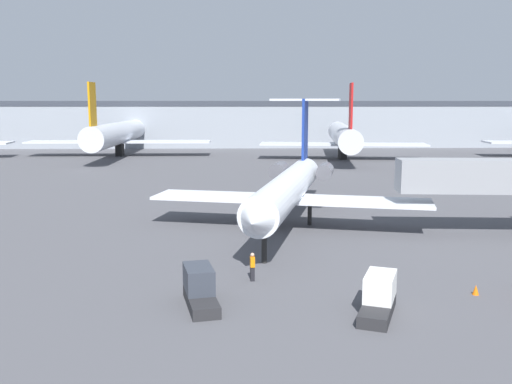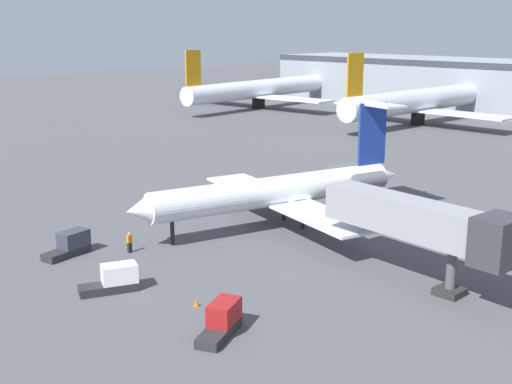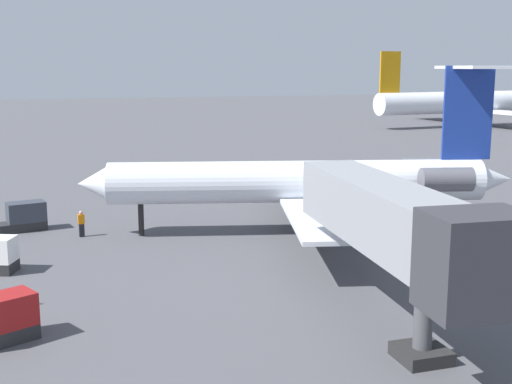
# 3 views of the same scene
# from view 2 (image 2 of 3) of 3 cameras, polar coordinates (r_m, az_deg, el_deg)

# --- Properties ---
(ground_plane) EXTENTS (400.00, 400.00, 0.10)m
(ground_plane) POSITION_cam_2_polar(r_m,az_deg,el_deg) (61.46, 3.43, -2.93)
(ground_plane) COLOR #4C4C51
(regional_jet) EXTENTS (23.57, 27.91, 10.76)m
(regional_jet) POSITION_cam_2_polar(r_m,az_deg,el_deg) (60.32, 2.36, 0.27)
(regional_jet) COLOR silver
(regional_jet) RESTS_ON ground_plane
(jet_bridge) EXTENTS (15.36, 4.05, 6.28)m
(jet_bridge) POSITION_cam_2_polar(r_m,az_deg,el_deg) (47.52, 14.49, -2.64)
(jet_bridge) COLOR gray
(jet_bridge) RESTS_ON ground_plane
(ground_crew_marshaller) EXTENTS (0.30, 0.43, 1.69)m
(ground_crew_marshaller) POSITION_cam_2_polar(r_m,az_deg,el_deg) (54.88, -10.80, -4.27)
(ground_crew_marshaller) COLOR black
(ground_crew_marshaller) RESTS_ON ground_plane
(baggage_tug_lead) EXTENTS (3.02, 4.21, 1.90)m
(baggage_tug_lead) POSITION_cam_2_polar(r_m,az_deg,el_deg) (40.34, -2.94, -10.94)
(baggage_tug_lead) COLOR #262628
(baggage_tug_lead) RESTS_ON ground_plane
(baggage_tug_trailing) EXTENTS (2.22, 4.21, 1.90)m
(baggage_tug_trailing) POSITION_cam_2_polar(r_m,az_deg,el_deg) (55.48, -15.62, -4.37)
(baggage_tug_trailing) COLOR #262628
(baggage_tug_trailing) RESTS_ON ground_plane
(baggage_tug_spare) EXTENTS (2.77, 4.23, 1.90)m
(baggage_tug_spare) POSITION_cam_2_polar(r_m,az_deg,el_deg) (47.35, -12.03, -7.36)
(baggage_tug_spare) COLOR #262628
(baggage_tug_spare) RESTS_ON ground_plane
(traffic_cone_near) EXTENTS (0.36, 0.36, 0.55)m
(traffic_cone_near) POSITION_cam_2_polar(r_m,az_deg,el_deg) (44.29, -5.14, -9.42)
(traffic_cone_near) COLOR orange
(traffic_cone_near) RESTS_ON ground_plane
(parked_airliner_west_end) EXTENTS (37.31, 44.09, 13.32)m
(parked_airliner_west_end) POSITION_cam_2_polar(r_m,az_deg,el_deg) (148.84, 0.17, 8.79)
(parked_airliner_west_end) COLOR silver
(parked_airliner_west_end) RESTS_ON ground_plane
(parked_airliner_west_mid) EXTENTS (35.68, 42.48, 13.65)m
(parked_airliner_west_mid) POSITION_cam_2_polar(r_m,az_deg,el_deg) (127.40, 13.75, 7.59)
(parked_airliner_west_mid) COLOR silver
(parked_airliner_west_mid) RESTS_ON ground_plane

